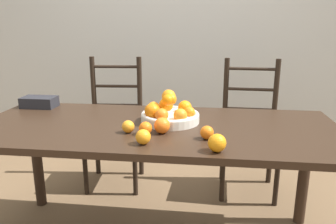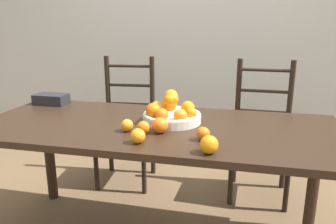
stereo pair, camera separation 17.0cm
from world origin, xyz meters
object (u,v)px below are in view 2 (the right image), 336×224
Objects in this scene: fruit_bowl at (171,113)px; chair_right at (261,135)px; orange_loose_0 at (160,125)px; orange_loose_5 at (209,145)px; orange_loose_4 at (143,127)px; orange_loose_3 at (127,125)px; orange_loose_1 at (138,136)px; book_stack at (51,99)px; chair_left at (126,125)px; orange_loose_2 at (203,134)px.

fruit_bowl is 0.93m from chair_right.
orange_loose_0 is 0.34m from orange_loose_5.
orange_loose_3 is at bearing 169.79° from orange_loose_4.
chair_right is at bearing 58.48° from orange_loose_0.
orange_loose_4 is (-0.02, 0.13, -0.00)m from orange_loose_1.
orange_loose_0 is 1.15× the size of orange_loose_1.
book_stack is at bearing 148.19° from orange_loose_3.
chair_right is (0.28, 1.10, -0.31)m from orange_loose_5.
fruit_bowl reaches higher than orange_loose_1.
fruit_bowl reaches higher than orange_loose_0.
orange_loose_1 is 0.07× the size of chair_left.
book_stack is at bearing -159.38° from chair_right.
orange_loose_1 is at bearing -111.27° from orange_loose_0.
orange_loose_4 is 0.06× the size of chair_left.
chair_right is (1.06, 0.00, 0.00)m from chair_left.
orange_loose_0 is at bearing 68.73° from orange_loose_1.
fruit_bowl reaches higher than orange_loose_2.
orange_loose_4 is (-0.08, -0.03, -0.01)m from orange_loose_0.
orange_loose_0 reaches higher than orange_loose_3.
orange_loose_1 is at bearing -101.96° from fruit_bowl.
orange_loose_3 is at bearing 173.36° from orange_loose_2.
fruit_bowl reaches higher than orange_loose_4.
chair_left reaches higher than orange_loose_1.
orange_loose_0 reaches higher than orange_loose_4.
orange_loose_2 is (0.29, 0.10, -0.00)m from orange_loose_1.
fruit_bowl is 0.20m from orange_loose_0.
chair_right is at bearing 52.40° from fruit_bowl.
fruit_bowl is at bearing 49.09° from orange_loose_3.
chair_right reaches higher than orange_loose_3.
book_stack is at bearing 156.28° from orange_loose_2.
chair_right is (0.71, 0.90, -0.30)m from orange_loose_3.
fruit_bowl is 0.33m from orange_loose_2.
orange_loose_1 reaches higher than orange_loose_4.
fruit_bowl is 4.63× the size of orange_loose_1.
orange_loose_2 is at bearing 105.99° from orange_loose_5.
orange_loose_0 reaches higher than orange_loose_2.
chair_right reaches higher than orange_loose_1.
fruit_bowl is at bearing -125.28° from chair_right.
orange_loose_3 is (-0.39, 0.05, -0.00)m from orange_loose_2.
chair_right is (0.53, 0.69, -0.32)m from fruit_bowl.
chair_right is at bearing -4.48° from chair_left.
chair_left reaches higher than orange_loose_3.
chair_left is at bearing 115.27° from orange_loose_4.
orange_loose_1 is at bearing -160.07° from orange_loose_2.
orange_loose_1 is 1.25m from chair_right.
book_stack is (-1.09, 0.48, 0.00)m from orange_loose_2.
orange_loose_3 is (-0.17, -0.01, -0.01)m from orange_loose_0.
orange_loose_2 is 1.05m from chair_right.
orange_loose_1 reaches higher than orange_loose_3.
chair_right is at bearing 71.20° from orange_loose_2.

